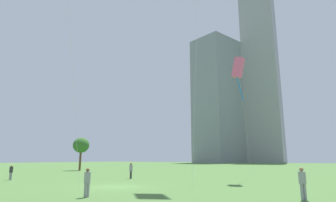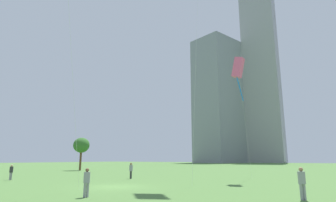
{
  "view_description": "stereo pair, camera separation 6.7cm",
  "coord_description": "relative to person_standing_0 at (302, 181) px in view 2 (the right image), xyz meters",
  "views": [
    {
      "loc": [
        16.08,
        -16.23,
        2.14
      ],
      "look_at": [
        -1.88,
        9.96,
        8.74
      ],
      "focal_mm": 29.72,
      "sensor_mm": 36.0,
      "label": 1
    },
    {
      "loc": [
        16.14,
        -16.19,
        2.14
      ],
      "look_at": [
        -1.88,
        9.96,
        8.74
      ],
      "focal_mm": 29.72,
      "sensor_mm": 36.0,
      "label": 2
    }
  ],
  "objects": [
    {
      "name": "person_standing_1",
      "position": [
        -27.15,
        -1.61,
        -0.09
      ],
      "size": [
        0.34,
        0.34,
        1.54
      ],
      "rotation": [
        0.0,
        0.0,
        4.93
      ],
      "color": "gray",
      "rests_on": "ground"
    },
    {
      "name": "person_standing_0",
      "position": [
        0.0,
        0.0,
        0.0
      ],
      "size": [
        0.38,
        0.38,
        1.69
      ],
      "rotation": [
        0.0,
        0.0,
        0.72
      ],
      "color": "gray",
      "rests_on": "ground"
    },
    {
      "name": "ground",
      "position": [
        -13.31,
        -0.48,
        -0.98
      ],
      "size": [
        280.0,
        280.0,
        0.0
      ],
      "primitive_type": "plane",
      "color": "#4C7538"
    },
    {
      "name": "park_tree_0",
      "position": [
        -40.97,
        17.9,
        3.62
      ],
      "size": [
        3.01,
        3.01,
        6.06
      ],
      "color": "brown",
      "rests_on": "ground"
    },
    {
      "name": "person_standing_3",
      "position": [
        -10.34,
        -5.76,
        -0.05
      ],
      "size": [
        0.36,
        0.36,
        1.61
      ],
      "rotation": [
        0.0,
        0.0,
        4.25
      ],
      "color": "gray",
      "rests_on": "ground"
    },
    {
      "name": "distant_highrise_0",
      "position": [
        -59.45,
        122.28,
        33.0
      ],
      "size": [
        24.29,
        26.61,
        67.96
      ],
      "primitive_type": "cube",
      "rotation": [
        0.0,
        0.0,
        -0.25
      ],
      "color": "gray",
      "rests_on": "ground"
    },
    {
      "name": "distant_highrise_1",
      "position": [
        -39.07,
        138.02,
        51.32
      ],
      "size": [
        19.25,
        15.73,
        104.6
      ],
      "primitive_type": "cube",
      "rotation": [
        0.0,
        0.0,
        0.08
      ],
      "color": "#939399",
      "rests_on": "ground"
    },
    {
      "name": "kite_flying_1",
      "position": [
        -6.97,
        10.66,
        10.58
      ],
      "size": [
        1.67,
        5.85,
        12.73
      ],
      "color": "silver",
      "rests_on": "ground"
    },
    {
      "name": "person_standing_2",
      "position": [
        -18.29,
        6.81,
        0.0
      ],
      "size": [
        0.38,
        0.38,
        1.69
      ],
      "rotation": [
        0.0,
        0.0,
        1.9
      ],
      "color": "#2D2D33",
      "rests_on": "ground"
    }
  ]
}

